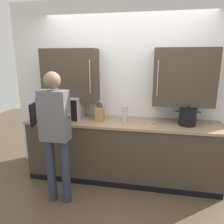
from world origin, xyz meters
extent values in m
plane|color=#4C3D2D|center=(0.00, 0.00, 0.00)|extent=(9.39, 9.39, 0.00)
cube|color=white|center=(0.00, 1.11, 1.36)|extent=(3.75, 0.10, 2.71)
cube|color=#3D3328|center=(-0.84, 0.90, 1.59)|extent=(0.85, 0.32, 0.80)
cylinder|color=#B7BABF|center=(-0.48, 0.73, 1.59)|extent=(0.01, 0.01, 0.48)
cube|color=#3D3328|center=(0.84, 0.90, 1.59)|extent=(0.85, 0.32, 0.80)
cylinder|color=#B7BABF|center=(0.48, 0.73, 1.59)|extent=(0.01, 0.01, 0.48)
cube|color=#3D3328|center=(0.00, 0.75, 0.45)|extent=(2.85, 0.60, 0.90)
cube|color=#937A5B|center=(0.00, 0.75, 0.92)|extent=(2.89, 0.64, 0.03)
cube|color=black|center=(0.00, 0.48, 0.04)|extent=(2.85, 0.04, 0.09)
cube|color=#B7BABF|center=(-0.94, 0.80, 1.11)|extent=(0.57, 0.38, 0.34)
cube|color=beige|center=(-1.02, 0.79, 1.11)|extent=(0.37, 0.32, 0.27)
cube|color=black|center=(-0.73, 0.60, 1.11)|extent=(0.16, 0.01, 0.31)
cube|color=black|center=(-1.19, 0.41, 1.11)|extent=(0.09, 0.41, 0.31)
cylinder|color=tan|center=(0.34, 0.73, 0.95)|extent=(0.03, 0.18, 0.01)
ellipsoid|color=tan|center=(0.46, 0.74, 0.95)|extent=(0.07, 0.05, 0.02)
cylinder|color=black|center=(0.92, 0.75, 1.05)|extent=(0.24, 0.24, 0.23)
cylinder|color=black|center=(0.92, 0.75, 1.18)|extent=(0.24, 0.24, 0.02)
cylinder|color=black|center=(0.92, 0.75, 1.20)|extent=(0.04, 0.04, 0.03)
cylinder|color=black|center=(0.77, 0.75, 1.13)|extent=(0.05, 0.02, 0.02)
cylinder|color=black|center=(1.06, 0.75, 1.13)|extent=(0.05, 0.02, 0.02)
cube|color=#A37547|center=(-0.34, 0.72, 1.04)|extent=(0.11, 0.15, 0.21)
cylinder|color=black|center=(-0.38, 0.70, 1.18)|extent=(0.02, 0.02, 0.07)
cylinder|color=black|center=(-0.35, 0.70, 1.19)|extent=(0.02, 0.02, 0.08)
cylinder|color=black|center=(-0.33, 0.70, 1.19)|extent=(0.02, 0.02, 0.07)
cylinder|color=black|center=(-0.30, 0.70, 1.18)|extent=(0.02, 0.02, 0.05)
cylinder|color=#B7BABF|center=(0.03, 0.74, 1.04)|extent=(0.07, 0.07, 0.21)
cylinder|color=#B7BABF|center=(0.03, 0.74, 1.16)|extent=(0.08, 0.08, 0.03)
cylinder|color=#282D3D|center=(-0.84, 0.05, 0.43)|extent=(0.11, 0.11, 0.87)
cylinder|color=#282D3D|center=(-0.64, 0.05, 0.43)|extent=(0.11, 0.11, 0.87)
cube|color=#56565B|center=(-0.74, 0.05, 1.18)|extent=(0.34, 0.20, 0.62)
sphere|color=brown|center=(-0.74, 0.05, 1.61)|extent=(0.20, 0.20, 0.20)
cylinder|color=brown|center=(-0.72, 0.26, 1.30)|extent=(0.39, 0.49, 0.33)
cylinder|color=#56565B|center=(-0.94, 0.05, 1.13)|extent=(0.07, 0.07, 0.53)
camera|label=1|loc=(0.41, -2.25, 1.86)|focal=34.08mm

